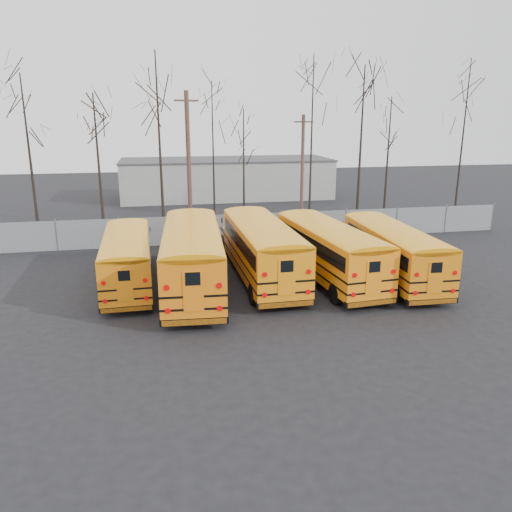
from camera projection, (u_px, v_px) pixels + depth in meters
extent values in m
plane|color=black|center=(277.00, 302.00, 23.80)|extent=(120.00, 120.00, 0.00)
cube|color=gray|center=(237.00, 228.00, 34.86)|extent=(40.00, 0.04, 2.00)
cube|color=#9E9E9A|center=(226.00, 179.00, 53.84)|extent=(22.00, 8.00, 4.00)
cylinder|color=black|center=(104.00, 300.00, 22.81)|extent=(0.28, 0.92, 0.92)
cylinder|color=black|center=(150.00, 297.00, 23.25)|extent=(0.28, 0.92, 0.92)
cylinder|color=black|center=(113.00, 256.00, 30.04)|extent=(0.28, 0.92, 0.92)
cylinder|color=black|center=(148.00, 254.00, 30.47)|extent=(0.28, 0.92, 0.92)
cube|color=orange|center=(127.00, 259.00, 25.53)|extent=(2.51, 8.58, 2.15)
cube|color=orange|center=(130.00, 246.00, 30.43)|extent=(2.10, 1.61, 0.92)
cube|color=black|center=(126.00, 250.00, 25.23)|extent=(2.53, 7.66, 0.64)
cube|color=black|center=(128.00, 267.00, 26.44)|extent=(2.58, 10.16, 0.08)
cube|color=black|center=(128.00, 258.00, 26.32)|extent=(2.58, 10.16, 0.08)
cube|color=black|center=(127.00, 309.00, 21.92)|extent=(2.35, 0.26, 0.26)
cube|color=black|center=(131.00, 251.00, 31.26)|extent=(2.20, 0.24, 0.24)
cube|color=orange|center=(125.00, 286.00, 21.53)|extent=(0.69, 0.05, 1.42)
cylinder|color=#B20505|center=(105.00, 301.00, 21.51)|extent=(0.20, 0.04, 0.20)
cylinder|color=#B20505|center=(146.00, 298.00, 21.88)|extent=(0.20, 0.04, 0.20)
cylinder|color=#B20505|center=(103.00, 283.00, 21.29)|extent=(0.20, 0.04, 0.20)
cylinder|color=#B20505|center=(145.00, 280.00, 21.65)|extent=(0.20, 0.04, 0.20)
cylinder|color=black|center=(165.00, 308.00, 21.58)|extent=(0.38, 1.11, 1.10)
cylinder|color=black|center=(222.00, 306.00, 21.89)|extent=(0.38, 1.11, 1.10)
cylinder|color=black|center=(172.00, 252.00, 30.37)|extent=(0.38, 1.11, 1.10)
cylinder|color=black|center=(213.00, 251.00, 30.68)|extent=(0.38, 1.11, 1.10)
cube|color=orange|center=(192.00, 257.00, 24.79)|extent=(3.39, 10.35, 2.58)
cube|color=orange|center=(192.00, 242.00, 30.74)|extent=(2.58, 2.02, 1.10)
cube|color=black|center=(192.00, 246.00, 24.42)|extent=(3.36, 9.26, 0.77)
cube|color=black|center=(193.00, 266.00, 25.89)|extent=(3.54, 12.24, 0.10)
cube|color=black|center=(192.00, 256.00, 25.74)|extent=(3.54, 12.24, 0.10)
cube|color=black|center=(194.00, 321.00, 20.39)|extent=(2.82, 0.42, 0.31)
cube|color=black|center=(192.00, 247.00, 31.75)|extent=(2.64, 0.39, 0.29)
cube|color=orange|center=(193.00, 292.00, 19.92)|extent=(0.82, 0.10, 1.70)
cylinder|color=#B20505|center=(168.00, 311.00, 19.99)|extent=(0.24, 0.06, 0.24)
cylinder|color=#B20505|center=(220.00, 308.00, 20.25)|extent=(0.24, 0.06, 0.24)
cylinder|color=#B20505|center=(167.00, 288.00, 19.72)|extent=(0.24, 0.06, 0.24)
cylinder|color=#B20505|center=(219.00, 286.00, 19.98)|extent=(0.24, 0.06, 0.24)
cylinder|color=black|center=(253.00, 294.00, 23.36)|extent=(0.31, 1.06, 1.05)
cylinder|color=black|center=(302.00, 291.00, 23.84)|extent=(0.31, 1.06, 1.05)
cylinder|color=black|center=(225.00, 247.00, 31.69)|extent=(0.31, 1.06, 1.05)
cylinder|color=black|center=(262.00, 245.00, 32.16)|extent=(0.31, 1.06, 1.05)
cube|color=orange|center=(262.00, 249.00, 26.48)|extent=(2.78, 9.83, 2.47)
cube|color=orange|center=(243.00, 237.00, 32.13)|extent=(2.39, 1.82, 1.05)
cube|color=black|center=(263.00, 240.00, 26.14)|extent=(2.80, 8.78, 0.74)
cube|color=black|center=(259.00, 258.00, 27.53)|extent=(2.84, 11.64, 0.09)
cube|color=black|center=(259.00, 249.00, 27.39)|extent=(2.84, 11.64, 0.09)
cube|color=black|center=(286.00, 304.00, 22.33)|extent=(2.70, 0.27, 0.29)
cube|color=black|center=(240.00, 242.00, 33.08)|extent=(2.53, 0.25, 0.27)
cube|color=orange|center=(287.00, 278.00, 21.87)|extent=(0.79, 0.05, 1.63)
cylinder|color=#B20505|center=(265.00, 295.00, 21.87)|extent=(0.23, 0.05, 0.23)
cylinder|color=#B20505|center=(308.00, 292.00, 22.26)|extent=(0.23, 0.05, 0.23)
cylinder|color=#B20505|center=(265.00, 275.00, 21.61)|extent=(0.23, 0.05, 0.23)
cylinder|color=#B20505|center=(309.00, 272.00, 22.01)|extent=(0.23, 0.05, 0.23)
cylinder|color=black|center=(335.00, 294.00, 23.43)|extent=(0.38, 1.03, 1.01)
cylinder|color=black|center=(379.00, 289.00, 24.05)|extent=(0.38, 1.03, 1.01)
cylinder|color=black|center=(277.00, 249.00, 31.25)|extent=(0.38, 1.03, 1.01)
cylinder|color=black|center=(311.00, 247.00, 31.87)|extent=(0.38, 1.03, 1.01)
cube|color=orange|center=(329.00, 251.00, 26.44)|extent=(3.39, 9.58, 2.37)
cube|color=orange|center=(292.00, 239.00, 31.75)|extent=(2.42, 1.92, 1.01)
cube|color=black|center=(331.00, 242.00, 26.11)|extent=(3.34, 8.58, 0.71)
cube|color=black|center=(322.00, 259.00, 27.43)|extent=(3.59, 11.31, 0.09)
cube|color=black|center=(323.00, 251.00, 27.30)|extent=(3.59, 11.31, 0.09)
cube|color=black|center=(371.00, 302.00, 22.55)|extent=(2.59, 0.46, 0.28)
cube|color=black|center=(288.00, 244.00, 32.64)|extent=(2.43, 0.43, 0.26)
cube|color=orange|center=(374.00, 278.00, 22.11)|extent=(0.76, 0.11, 1.56)
cylinder|color=#B20505|center=(354.00, 295.00, 22.03)|extent=(0.22, 0.06, 0.22)
cylinder|color=#B20505|center=(392.00, 291.00, 22.56)|extent=(0.22, 0.06, 0.22)
cylinder|color=#B20505|center=(355.00, 275.00, 21.79)|extent=(0.22, 0.06, 0.22)
cylinder|color=#B20505|center=(393.00, 271.00, 22.31)|extent=(0.22, 0.06, 0.22)
cylinder|color=black|center=(398.00, 292.00, 23.75)|extent=(0.30, 0.97, 0.96)
cylinder|color=black|center=(440.00, 290.00, 24.09)|extent=(0.30, 0.97, 0.96)
cylinder|color=black|center=(343.00, 249.00, 31.45)|extent=(0.30, 0.97, 0.96)
cylinder|color=black|center=(375.00, 247.00, 31.78)|extent=(0.30, 0.97, 0.96)
cube|color=orange|center=(393.00, 251.00, 26.59)|extent=(2.71, 9.05, 2.27)
cube|color=orange|center=(358.00, 240.00, 31.80)|extent=(2.22, 1.71, 0.96)
cube|color=black|center=(396.00, 243.00, 26.27)|extent=(2.72, 8.08, 0.68)
cube|color=black|center=(386.00, 260.00, 27.56)|extent=(2.80, 10.70, 0.09)
cube|color=black|center=(387.00, 251.00, 27.43)|extent=(2.80, 10.70, 0.09)
cube|color=black|center=(432.00, 301.00, 22.74)|extent=(2.47, 0.30, 0.27)
cube|color=black|center=(353.00, 245.00, 32.68)|extent=(2.32, 0.27, 0.25)
cube|color=orange|center=(436.00, 278.00, 22.33)|extent=(0.72, 0.06, 1.49)
cylinder|color=#B20505|center=(415.00, 293.00, 22.36)|extent=(0.21, 0.05, 0.21)
cylinder|color=#B20505|center=(453.00, 291.00, 22.64)|extent=(0.21, 0.05, 0.21)
cylinder|color=#B20505|center=(417.00, 275.00, 22.12)|extent=(0.21, 0.05, 0.21)
cylinder|color=#B20505|center=(455.00, 273.00, 22.40)|extent=(0.21, 0.05, 0.21)
cylinder|color=#4E382C|center=(189.00, 165.00, 36.21)|extent=(0.32, 0.32, 10.29)
cube|color=#4E382C|center=(186.00, 101.00, 35.00)|extent=(1.76, 0.76, 0.14)
cylinder|color=brown|center=(302.00, 169.00, 40.78)|extent=(0.27, 0.27, 8.68)
cube|color=brown|center=(303.00, 122.00, 39.75)|extent=(1.54, 0.38, 0.12)
cone|color=black|center=(30.00, 156.00, 36.36)|extent=(0.26, 0.26, 11.49)
cone|color=black|center=(99.00, 170.00, 33.62)|extent=(0.26, 0.26, 10.04)
cone|color=black|center=(160.00, 150.00, 33.95)|extent=(0.26, 0.26, 12.70)
cone|color=black|center=(213.00, 156.00, 38.49)|extent=(0.26, 0.26, 11.11)
cone|color=black|center=(244.00, 173.00, 36.68)|extent=(0.26, 0.26, 9.08)
cone|color=black|center=(311.00, 147.00, 36.25)|extent=(0.26, 0.26, 12.75)
cone|color=black|center=(360.00, 150.00, 37.94)|extent=(0.26, 0.26, 12.18)
cone|color=black|center=(387.00, 160.00, 41.56)|extent=(0.26, 0.26, 10.06)
cone|color=black|center=(462.00, 145.00, 38.73)|extent=(0.26, 0.26, 12.70)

